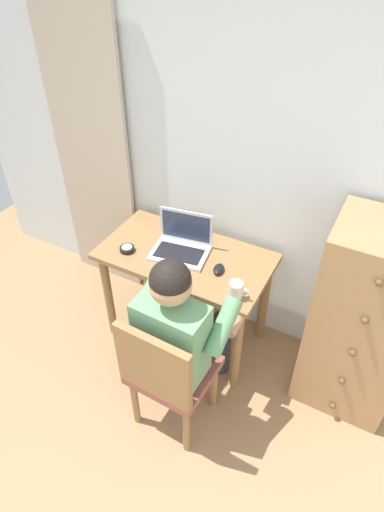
% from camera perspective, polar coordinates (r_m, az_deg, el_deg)
% --- Properties ---
extents(wall_back, '(4.80, 0.05, 2.50)m').
position_cam_1_polar(wall_back, '(2.47, 13.03, 10.89)').
color(wall_back, silver).
rests_on(wall_back, ground_plane).
extents(curtain_panel, '(0.60, 0.03, 2.22)m').
position_cam_1_polar(curtain_panel, '(3.07, -13.20, 13.70)').
color(curtain_panel, '#BCAD99').
rests_on(curtain_panel, ground_plane).
extents(desk, '(1.05, 0.57, 0.73)m').
position_cam_1_polar(desk, '(2.71, -0.87, -1.83)').
color(desk, olive).
rests_on(desk, ground_plane).
extents(dresser, '(0.53, 0.48, 1.23)m').
position_cam_1_polar(dresser, '(2.57, 21.58, -8.09)').
color(dresser, '#9E754C').
rests_on(dresser, ground_plane).
extents(chair, '(0.43, 0.41, 0.87)m').
position_cam_1_polar(chair, '(2.35, -3.35, -15.11)').
color(chair, brown).
rests_on(chair, ground_plane).
extents(person_seated, '(0.54, 0.59, 1.18)m').
position_cam_1_polar(person_seated, '(2.30, -1.05, -9.30)').
color(person_seated, '#33384C').
rests_on(person_seated, ground_plane).
extents(laptop, '(0.38, 0.30, 0.24)m').
position_cam_1_polar(laptop, '(2.63, -1.36, 1.63)').
color(laptop, silver).
rests_on(laptop, desk).
extents(computer_mouse, '(0.08, 0.11, 0.03)m').
position_cam_1_polar(computer_mouse, '(2.51, 3.54, -1.75)').
color(computer_mouse, black).
rests_on(computer_mouse, desk).
extents(desk_clock, '(0.09, 0.09, 0.03)m').
position_cam_1_polar(desk_clock, '(2.68, -8.59, 0.95)').
color(desk_clock, black).
rests_on(desk_clock, desk).
extents(coffee_mug, '(0.12, 0.08, 0.09)m').
position_cam_1_polar(coffee_mug, '(2.34, 5.88, -4.48)').
color(coffee_mug, silver).
rests_on(coffee_mug, desk).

